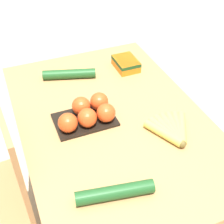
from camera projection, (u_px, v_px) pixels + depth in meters
ground_plane at (112, 215)px, 1.80m from camera, size 12.00×12.00×0.00m
dining_table at (112, 138)px, 1.40m from camera, size 1.15×0.77×0.75m
banana_bunch at (172, 130)px, 1.23m from camera, size 0.19×0.19×0.04m
tomato_pack at (88, 113)px, 1.28m from camera, size 0.17×0.25×0.09m
carrot_bag at (126, 63)px, 1.60m from camera, size 0.14×0.11×0.05m
cucumber_near at (115, 192)px, 1.00m from camera, size 0.09×0.26×0.05m
cucumber_far at (69, 74)px, 1.53m from camera, size 0.12×0.26×0.05m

